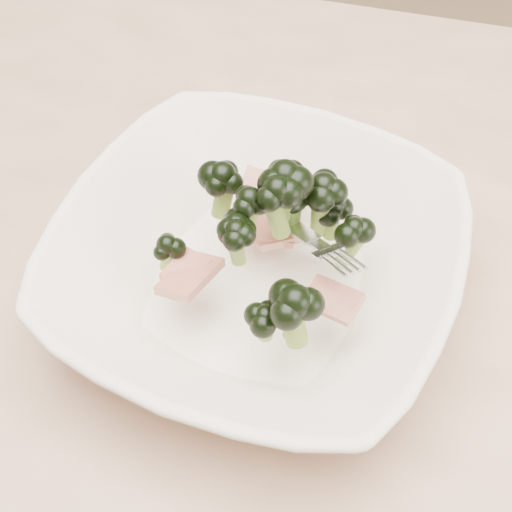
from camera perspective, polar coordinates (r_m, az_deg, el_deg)
name	(u,v)px	position (r m, az deg, el deg)	size (l,w,h in m)	color
dining_table	(226,315)	(0.70, -2.45, -4.76)	(1.20, 0.80, 0.75)	tan
broccoli_dish	(258,262)	(0.56, 0.15, -0.47)	(0.35, 0.35, 0.13)	silver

